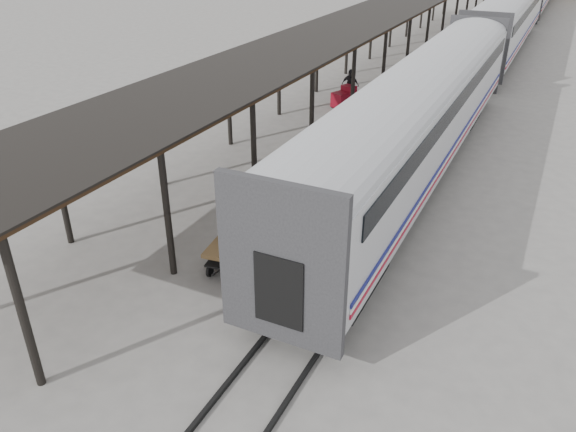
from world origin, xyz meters
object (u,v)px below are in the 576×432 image
Objects in this scene: pedestrian at (350,85)px; luggage_tug at (345,98)px; baggage_cart at (238,244)px; porter at (232,225)px.

luggage_tug is at bearing 100.13° from pedestrian.
porter reaches higher than baggage_cart.
porter reaches higher than luggage_tug.
luggage_tug is at bearing 33.78° from porter.
pedestrian is at bearing 121.28° from luggage_tug.
luggage_tug is 0.87× the size of pedestrian.
luggage_tug is at bearing 92.12° from baggage_cart.
porter is (3.10, -17.04, 1.16)m from luggage_tug.
pedestrian reaches higher than luggage_tug.
baggage_cart is at bearing -58.16° from luggage_tug.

